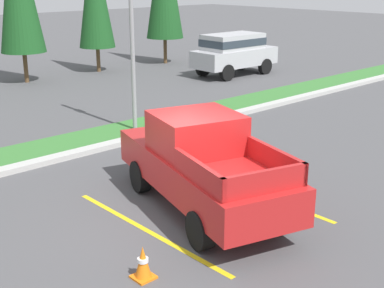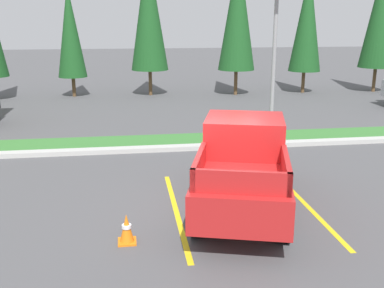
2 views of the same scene
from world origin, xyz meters
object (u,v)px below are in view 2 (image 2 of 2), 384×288
(cypress_tree_center, at_px, (149,10))
(cypress_tree_far_right, at_px, (382,10))
(pickup_truck_main, at_px, (243,165))
(cypress_tree_rightmost, at_px, (307,20))
(traffic_cone, at_px, (127,229))
(cypress_tree_right_inner, at_px, (238,10))
(cypress_tree_left_inner, at_px, (70,31))
(street_light, at_px, (277,35))

(cypress_tree_center, distance_m, cypress_tree_far_right, 13.50)
(pickup_truck_main, xyz_separation_m, cypress_tree_center, (-1.19, 16.66, 3.72))
(cypress_tree_rightmost, bearing_deg, traffic_cone, -120.94)
(cypress_tree_center, distance_m, cypress_tree_right_inner, 4.94)
(pickup_truck_main, xyz_separation_m, cypress_tree_far_right, (12.29, 16.01, 3.73))
(cypress_tree_right_inner, relative_size, cypress_tree_rightmost, 1.12)
(pickup_truck_main, relative_size, traffic_cone, 9.23)
(pickup_truck_main, distance_m, traffic_cone, 3.13)
(cypress_tree_left_inner, distance_m, traffic_cone, 18.71)
(street_light, height_order, cypress_tree_far_right, cypress_tree_far_right)
(pickup_truck_main, distance_m, cypress_tree_right_inner, 16.91)
(cypress_tree_center, bearing_deg, cypress_tree_left_inner, 178.19)
(traffic_cone, bearing_deg, cypress_tree_left_inner, 98.85)
(cypress_tree_right_inner, bearing_deg, cypress_tree_rightmost, 2.32)
(pickup_truck_main, bearing_deg, traffic_cone, -152.49)
(pickup_truck_main, relative_size, cypress_tree_center, 0.69)
(pickup_truck_main, distance_m, cypress_tree_rightmost, 18.34)
(cypress_tree_left_inner, xyz_separation_m, cypress_tree_center, (4.34, -0.14, 1.14))
(street_light, distance_m, cypress_tree_center, 11.60)
(pickup_truck_main, bearing_deg, cypress_tree_center, 94.08)
(cypress_tree_center, relative_size, cypress_tree_rightmost, 1.13)
(cypress_tree_rightmost, bearing_deg, cypress_tree_left_inner, 177.69)
(cypress_tree_rightmost, relative_size, cypress_tree_far_right, 0.88)
(cypress_tree_left_inner, xyz_separation_m, cypress_tree_rightmost, (13.42, -0.54, 0.60))
(pickup_truck_main, height_order, cypress_tree_far_right, cypress_tree_far_right)
(pickup_truck_main, xyz_separation_m, cypress_tree_rightmost, (7.89, 16.25, 3.18))
(pickup_truck_main, bearing_deg, cypress_tree_left_inner, 108.21)
(street_light, relative_size, traffic_cone, 10.69)
(pickup_truck_main, relative_size, cypress_tree_left_inner, 0.90)
(cypress_tree_left_inner, xyz_separation_m, cypress_tree_far_right, (17.82, -0.78, 1.15))
(street_light, xyz_separation_m, cypress_tree_rightmost, (5.32, 10.52, 0.47))
(cypress_tree_left_inner, height_order, cypress_tree_rightmost, cypress_tree_rightmost)
(cypress_tree_center, xyz_separation_m, cypress_tree_rightmost, (9.08, -0.40, -0.54))
(cypress_tree_left_inner, relative_size, cypress_tree_center, 0.76)
(cypress_tree_center, bearing_deg, cypress_tree_rightmost, -2.55)
(cypress_tree_rightmost, distance_m, cypress_tree_far_right, 4.45)
(cypress_tree_far_right, bearing_deg, cypress_tree_right_inner, 179.51)
(cypress_tree_center, xyz_separation_m, cypress_tree_right_inner, (4.91, -0.57, -0.04))
(traffic_cone, bearing_deg, cypress_tree_rightmost, 59.06)
(street_light, bearing_deg, cypress_tree_left_inner, 126.19)
(cypress_tree_center, height_order, cypress_tree_far_right, cypress_tree_far_right)
(cypress_tree_left_inner, relative_size, cypress_tree_rightmost, 0.86)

